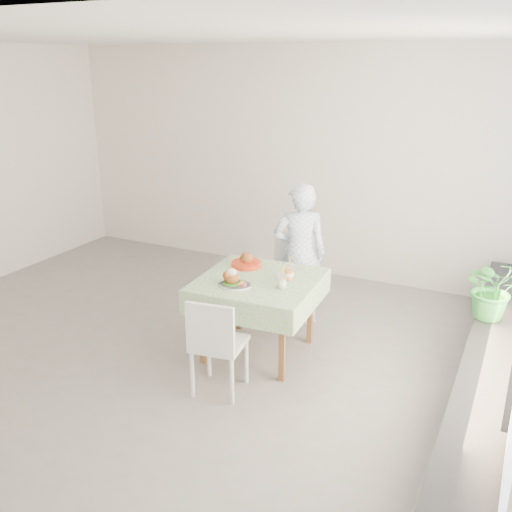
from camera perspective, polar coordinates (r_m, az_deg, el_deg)
The scene contains 13 objects.
floor at distance 5.65m, azimuth -8.06°, elevation -8.72°, with size 6.00×6.00×0.00m, color slate.
ceiling at distance 5.01m, azimuth -9.64°, elevation 20.93°, with size 6.00×6.00×0.00m, color white.
wall_back at distance 7.29m, azimuth 2.61°, elevation 9.48°, with size 6.00×0.02×2.80m, color silver.
window_ledge at distance 4.72m, azimuth 22.00°, elevation -12.58°, with size 0.40×4.80×0.50m, color black.
cafe_table at distance 5.25m, azimuth 0.25°, elevation -5.16°, with size 1.09×1.09×0.74m.
chair_far at distance 6.08m, azimuth 3.56°, elevation -3.64°, with size 0.52×0.52×0.88m.
chair_near at distance 4.77m, azimuth -3.71°, elevation -10.57°, with size 0.45×0.45×0.85m.
diner at distance 5.80m, azimuth 4.39°, elevation 0.18°, with size 0.54×0.36×1.48m, color #8BAEDE.
main_dish at distance 4.98m, azimuth -2.30°, elevation -2.42°, with size 0.30×0.30×0.15m.
juice_cup_orange at distance 5.11m, azimuth 3.33°, elevation -1.75°, with size 0.09×0.09×0.26m.
juice_cup_lemonade at distance 4.92m, azimuth 2.59°, elevation -2.62°, with size 0.09×0.09×0.24m.
second_dish at distance 5.44m, azimuth -0.95°, elevation -0.63°, with size 0.29×0.29×0.14m.
potted_plant at distance 5.26m, azimuth 22.63°, elevation -2.98°, with size 0.49×0.43×0.55m, color #297D2C.
Camera 1 is at (2.90, -4.08, 2.62)m, focal length 40.00 mm.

